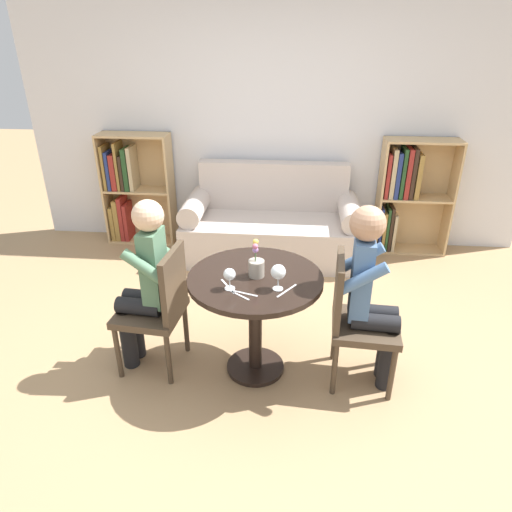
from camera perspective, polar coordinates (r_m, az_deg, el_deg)
The scene contains 17 objects.
ground_plane at distance 3.31m, azimuth -0.08°, elevation -13.82°, with size 16.00×16.00×0.00m, color tan.
back_wall at distance 4.84m, azimuth 2.47°, elevation 17.04°, with size 5.20×0.05×2.70m.
round_table at distance 2.97m, azimuth -0.09°, elevation -5.32°, with size 0.87×0.87×0.74m.
couch at distance 4.72m, azimuth 1.96°, elevation 3.63°, with size 1.77×0.80×0.92m.
bookshelf_left at distance 5.18m, azimuth -15.38°, elevation 8.08°, with size 0.74×0.28×1.19m.
bookshelf_right at distance 4.98m, azimuth 18.18°, elevation 7.40°, with size 0.74×0.28×1.19m.
chair_left at distance 3.12m, azimuth -12.00°, elevation -6.03°, with size 0.46×0.46×0.90m.
chair_right at distance 3.02m, azimuth 12.23°, elevation -7.35°, with size 0.45×0.45×0.90m.
person_left at distance 3.08m, azimuth -13.79°, elevation -3.31°, with size 0.44×0.37×1.23m.
person_right at distance 2.93m, azimuth 14.27°, elevation -4.58°, with size 0.43×0.36×1.25m.
wine_glass_left at distance 2.72m, azimuth -3.34°, elevation -2.40°, with size 0.07×0.07×0.14m.
wine_glass_right at distance 2.70m, azimuth 2.80°, elevation -2.09°, with size 0.09×0.09×0.16m.
flower_vase at distance 2.86m, azimuth 0.03°, elevation -1.10°, with size 0.10×0.10×0.25m.
knife_left_setting at distance 2.79m, azimuth -3.54°, elevation -3.81°, with size 0.11×0.17×0.00m.
fork_left_setting at distance 2.70m, azimuth -2.35°, elevation -4.79°, with size 0.16×0.12×0.00m.
knife_right_setting at distance 2.72m, azimuth -1.66°, elevation -4.63°, with size 0.18×0.07×0.00m.
fork_right_setting at distance 2.74m, azimuth 3.87°, elevation -4.34°, with size 0.12×0.16×0.00m.
Camera 1 is at (0.23, -2.51, 2.15)m, focal length 32.00 mm.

